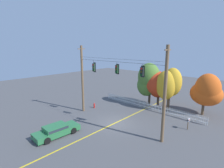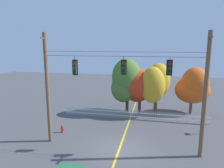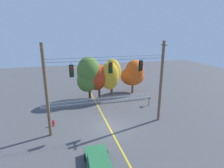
{
  "view_description": "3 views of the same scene",
  "coord_description": "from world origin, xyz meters",
  "views": [
    {
      "loc": [
        12.83,
        -14.37,
        8.93
      ],
      "look_at": [
        -0.18,
        -0.34,
        4.83
      ],
      "focal_mm": 27.7,
      "sensor_mm": 36.0,
      "label": 1
    },
    {
      "loc": [
        2.59,
        -15.18,
        8.23
      ],
      "look_at": [
        -0.6,
        -0.15,
        5.27
      ],
      "focal_mm": 33.26,
      "sensor_mm": 36.0,
      "label": 2
    },
    {
      "loc": [
        -4.59,
        -17.24,
        10.04
      ],
      "look_at": [
        0.25,
        -0.38,
        4.97
      ],
      "focal_mm": 29.09,
      "sensor_mm": 36.0,
      "label": 3
    }
  ],
  "objects": [
    {
      "name": "autumn_maple_near_fence",
      "position": [
        -0.67,
        8.76,
        3.91
      ],
      "size": [
        3.93,
        3.9,
        6.61
      ],
      "color": "#473828",
      "rests_on": "ground"
    },
    {
      "name": "traffic_signal_northbound_secondary",
      "position": [
        3.55,
        0.01,
        6.58
      ],
      "size": [
        0.43,
        0.38,
        1.34
      ],
      "color": "black"
    },
    {
      "name": "autumn_maple_far_west",
      "position": [
        7.03,
        10.23,
        3.2
      ],
      "size": [
        4.03,
        3.38,
        5.63
      ],
      "color": "brown",
      "rests_on": "ground"
    },
    {
      "name": "ground",
      "position": [
        0.0,
        0.0,
        0.0
      ],
      "size": [
        80.0,
        80.0,
        0.0
      ],
      "primitive_type": "plane",
      "color": "#4C4C4F"
    },
    {
      "name": "autumn_maple_mid",
      "position": [
        0.58,
        8.9,
        3.49
      ],
      "size": [
        3.67,
        3.56,
        5.4
      ],
      "color": "#473828",
      "rests_on": "ground"
    },
    {
      "name": "lane_centerline_stripe",
      "position": [
        0.0,
        0.0,
        0.0
      ],
      "size": [
        0.16,
        36.0,
        0.01
      ],
      "primitive_type": "cube",
      "color": "gold",
      "rests_on": "ground"
    },
    {
      "name": "autumn_oak_far_east",
      "position": [
        2.6,
        8.36,
        3.89
      ],
      "size": [
        3.34,
        2.93,
        6.14
      ],
      "color": "brown",
      "rests_on": "ground"
    },
    {
      "name": "traffic_signal_westbound_side",
      "position": [
        0.24,
        0.01,
        6.53
      ],
      "size": [
        0.43,
        0.38,
        1.38
      ],
      "color": "black"
    },
    {
      "name": "white_picket_fence",
      "position": [
        0.39,
        6.77,
        0.53
      ],
      "size": [
        15.95,
        0.06,
        1.05
      ],
      "color": "white",
      "rests_on": "ground"
    },
    {
      "name": "traffic_signal_northbound_primary",
      "position": [
        -3.63,
        0.01,
        6.43
      ],
      "size": [
        0.43,
        0.38,
        1.54
      ],
      "color": "black"
    },
    {
      "name": "signal_support_span",
      "position": [
        0.0,
        -0.0,
        4.64
      ],
      "size": [
        12.43,
        1.1,
        9.15
      ],
      "color": "brown",
      "rests_on": "ground"
    },
    {
      "name": "roadside_mailbox",
      "position": [
        6.98,
        4.22,
        1.06
      ],
      "size": [
        0.25,
        0.44,
        1.3
      ],
      "color": "brown",
      "rests_on": "ground"
    },
    {
      "name": "fire_hydrant",
      "position": [
        -5.83,
        1.85,
        0.37
      ],
      "size": [
        0.38,
        0.22,
        0.76
      ],
      "color": "red",
      "rests_on": "ground"
    }
  ]
}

